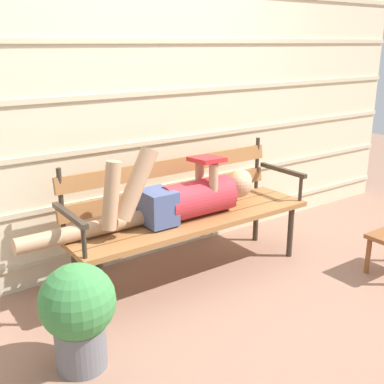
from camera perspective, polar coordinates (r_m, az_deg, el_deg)
The scene contains 5 objects.
ground_plane at distance 3.39m, azimuth 1.67°, elevation -10.82°, with size 12.00×12.00×0.00m, color #936B56.
house_siding at distance 3.56m, azimuth -4.77°, elevation 11.80°, with size 5.44×0.08×2.52m.
park_bench at distance 3.37m, azimuth -0.71°, elevation -1.95°, with size 1.82×0.52×0.87m.
reclining_person at distance 3.22m, azimuth -1.48°, elevation -0.73°, with size 1.72×0.26×0.56m.
potted_plant at distance 2.52m, azimuth -13.49°, elevation -13.75°, with size 0.39×0.39×0.57m.
Camera 1 is at (-1.81, -2.37, 1.61)m, focal length 44.51 mm.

